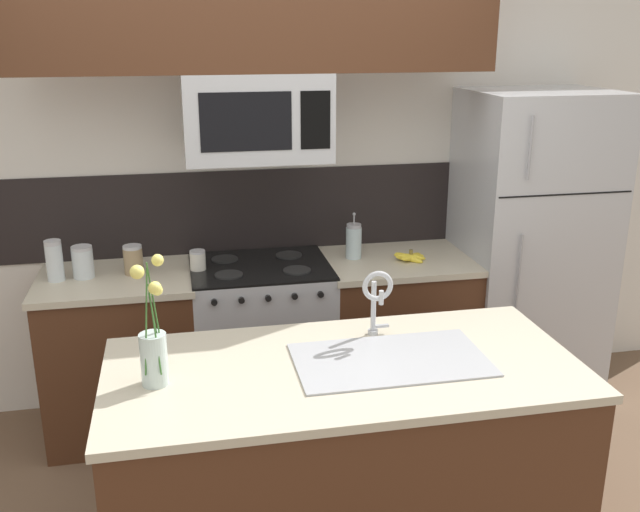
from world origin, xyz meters
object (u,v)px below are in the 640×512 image
at_px(stove_range, 262,342).
at_px(flower_vase, 154,351).
at_px(banana_bunch, 411,257).
at_px(storage_jar_tall, 54,261).
at_px(refrigerator, 527,248).
at_px(sink_faucet, 377,295).
at_px(storage_jar_medium, 83,262).
at_px(storage_jar_short, 133,260).
at_px(storage_jar_squat, 198,261).
at_px(microwave, 257,117).
at_px(french_press, 354,241).

xyz_separation_m(stove_range, flower_vase, (-0.54, -1.26, 0.58)).
bearing_deg(banana_bunch, storage_jar_tall, 178.21).
distance_m(refrigerator, sink_faucet, 1.63).
relative_size(storage_jar_medium, storage_jar_short, 1.09).
bearing_deg(stove_range, storage_jar_medium, 178.67).
bearing_deg(flower_vase, storage_jar_squat, 80.75).
height_order(storage_jar_medium, flower_vase, flower_vase).
relative_size(microwave, sink_faucet, 2.43).
bearing_deg(storage_jar_short, flower_vase, -84.15).
bearing_deg(french_press, storage_jar_tall, -177.86).
distance_m(refrigerator, french_press, 1.06).
bearing_deg(flower_vase, storage_jar_medium, 106.81).
bearing_deg(stove_range, microwave, -89.84).
bearing_deg(refrigerator, banana_bunch, -173.96).
bearing_deg(banana_bunch, storage_jar_short, 176.56).
height_order(refrigerator, storage_jar_medium, refrigerator).
bearing_deg(refrigerator, storage_jar_short, 179.71).
bearing_deg(storage_jar_tall, microwave, -1.12).
relative_size(storage_jar_medium, flower_vase, 0.34).
xyz_separation_m(microwave, storage_jar_short, (-0.67, 0.05, -0.74)).
xyz_separation_m(storage_jar_tall, banana_bunch, (1.91, -0.06, -0.09)).
xyz_separation_m(microwave, storage_jar_medium, (-0.93, 0.04, -0.74)).
bearing_deg(storage_jar_medium, sink_faucet, -39.11).
height_order(stove_range, storage_jar_medium, storage_jar_medium).
relative_size(storage_jar_short, flower_vase, 0.31).
relative_size(microwave, french_press, 2.79).
distance_m(microwave, flower_vase, 1.52).
distance_m(storage_jar_medium, french_press, 1.47).
relative_size(storage_jar_tall, banana_bunch, 1.14).
bearing_deg(storage_jar_squat, flower_vase, -99.25).
bearing_deg(storage_jar_short, storage_jar_tall, -175.40).
xyz_separation_m(storage_jar_medium, storage_jar_short, (0.26, 0.01, -0.01)).
bearing_deg(refrigerator, french_press, 177.83).
xyz_separation_m(sink_faucet, flower_vase, (-0.91, -0.23, -0.07)).
bearing_deg(storage_jar_medium, storage_jar_tall, -170.92).
relative_size(storage_jar_medium, banana_bunch, 0.90).
bearing_deg(storage_jar_squat, refrigerator, 0.76).
height_order(microwave, sink_faucet, microwave).
xyz_separation_m(refrigerator, sink_faucet, (-1.24, -1.05, 0.19)).
bearing_deg(banana_bunch, flower_vase, -139.06).
height_order(microwave, flower_vase, microwave).
xyz_separation_m(refrigerator, flower_vase, (-2.14, -1.28, 0.12)).
relative_size(french_press, sink_faucet, 0.87).
height_order(storage_jar_medium, french_press, french_press).
distance_m(refrigerator, storage_jar_squat, 1.94).
bearing_deg(microwave, flower_vase, -113.53).
xyz_separation_m(french_press, sink_faucet, (-0.18, -1.09, 0.10)).
distance_m(storage_jar_squat, flower_vase, 1.28).
bearing_deg(storage_jar_squat, storage_jar_medium, 177.36).
relative_size(storage_jar_squat, sink_faucet, 0.39).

